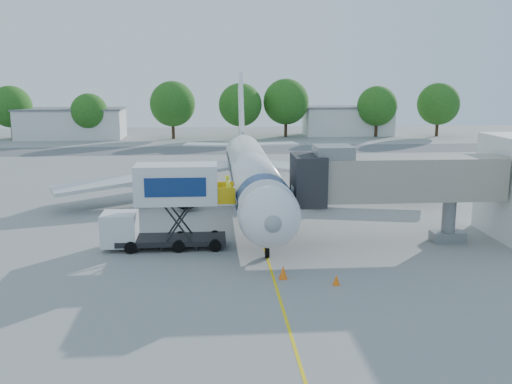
{
  "coord_description": "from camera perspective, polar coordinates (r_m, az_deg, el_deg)",
  "views": [
    {
      "loc": [
        -3.28,
        -43.0,
        11.1
      ],
      "look_at": [
        -0.34,
        -4.92,
        3.2
      ],
      "focal_mm": 40.0,
      "sensor_mm": 36.0,
      "label": 1
    }
  ],
  "objects": [
    {
      "name": "taxiway_strip",
      "position": [
        85.78,
        -2.19,
        4.24
      ],
      "size": [
        120.0,
        10.0,
        0.01
      ],
      "primitive_type": "cube",
      "color": "#59595B",
      "rests_on": "ground"
    },
    {
      "name": "tree_a",
      "position": [
        108.54,
        -23.33,
        7.83
      ],
      "size": [
        7.23,
        7.23,
        9.22
      ],
      "color": "#382314",
      "rests_on": "ground"
    },
    {
      "name": "tree_d",
      "position": [
        101.01,
        -1.58,
        8.7
      ],
      "size": [
        7.57,
        7.57,
        9.66
      ],
      "color": "#382314",
      "rests_on": "ground"
    },
    {
      "name": "tree_e",
      "position": [
        103.24,
        3.02,
        9.0
      ],
      "size": [
        8.15,
        8.15,
        10.39
      ],
      "color": "#382314",
      "rests_on": "ground"
    },
    {
      "name": "catering_hiloader",
      "position": [
        37.07,
        -8.94,
        -1.46
      ],
      "size": [
        8.5,
        2.44,
        5.5
      ],
      "color": "black",
      "rests_on": "ground"
    },
    {
      "name": "tree_b",
      "position": [
        102.85,
        -16.35,
        7.72
      ],
      "size": [
        6.24,
        6.24,
        7.95
      ],
      "color": "#382314",
      "rests_on": "ground"
    },
    {
      "name": "outbuilding_right",
      "position": [
        108.33,
        9.16,
        7.07
      ],
      "size": [
        16.4,
        7.4,
        5.3
      ],
      "color": "silver",
      "rests_on": "ground"
    },
    {
      "name": "outbuilding_left",
      "position": [
        106.26,
        -17.98,
        6.56
      ],
      "size": [
        18.4,
        8.4,
        5.3
      ],
      "color": "silver",
      "rests_on": "ground"
    },
    {
      "name": "tree_c",
      "position": [
        101.05,
        -8.35,
        8.71
      ],
      "size": [
        7.85,
        7.85,
        10.01
      ],
      "color": "#382314",
      "rests_on": "ground"
    },
    {
      "name": "ground",
      "position": [
        44.53,
        -0.06,
        -2.75
      ],
      "size": [
        160.0,
        160.0,
        0.0
      ],
      "primitive_type": "plane",
      "color": "gray",
      "rests_on": "ground"
    },
    {
      "name": "aircraft",
      "position": [
        47.93,
        -0.43,
        1.89
      ],
      "size": [
        34.17,
        37.73,
        11.35
      ],
      "color": "silver",
      "rests_on": "ground"
    },
    {
      "name": "tree_f",
      "position": [
        105.84,
        12.01,
        8.41
      ],
      "size": [
        7.14,
        7.14,
        9.11
      ],
      "color": "#382314",
      "rests_on": "ground"
    },
    {
      "name": "safety_cone_a",
      "position": [
        31.24,
        8.04,
        -8.69
      ],
      "size": [
        0.38,
        0.38,
        0.6
      ],
      "color": "orange",
      "rests_on": "ground"
    },
    {
      "name": "jet_bridge",
      "position": [
        38.32,
        12.76,
        1.24
      ],
      "size": [
        13.9,
        3.2,
        6.6
      ],
      "color": "gray",
      "rests_on": "ground"
    },
    {
      "name": "ground_tug",
      "position": [
        26.55,
        -1.95,
        -11.11
      ],
      "size": [
        4.34,
        3.3,
        1.55
      ],
      "rotation": [
        0.0,
        0.0,
        -0.38
      ],
      "color": "silver",
      "rests_on": "ground"
    },
    {
      "name": "tree_g",
      "position": [
        109.31,
        17.78,
        8.38
      ],
      "size": [
        7.57,
        7.57,
        9.66
      ],
      "color": "#382314",
      "rests_on": "ground"
    },
    {
      "name": "safety_cone_b",
      "position": [
        31.85,
        2.74,
        -8.04
      ],
      "size": [
        0.47,
        0.47,
        0.75
      ],
      "color": "orange",
      "rests_on": "ground"
    },
    {
      "name": "guidance_line",
      "position": [
        44.53,
        -0.06,
        -2.74
      ],
      "size": [
        0.15,
        70.0,
        0.01
      ],
      "primitive_type": "cube",
      "color": "yellow",
      "rests_on": "ground"
    }
  ]
}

